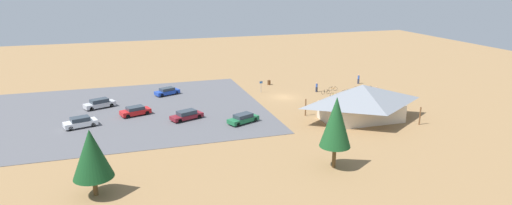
{
  "coord_description": "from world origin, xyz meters",
  "views": [
    {
      "loc": [
        27.07,
        68.93,
        20.4
      ],
      "look_at": [
        6.95,
        5.64,
        1.2
      ],
      "focal_mm": 30.64,
      "sensor_mm": 36.0,
      "label": 1
    }
  ],
  "objects_px": {
    "car_maroon_inner_stall": "(187,115)",
    "visitor_crossing_yard": "(376,91)",
    "car_silver_by_curb": "(100,104)",
    "bicycle_white_lone_west": "(370,88)",
    "bicycle_teal_yard_center": "(345,92)",
    "bicycle_green_edge_south": "(332,98)",
    "bicycle_orange_by_bin": "(333,89)",
    "bicycle_black_yard_right": "(345,98)",
    "bicycle_yellow_mid_cluster": "(334,95)",
    "trash_bin": "(269,83)",
    "car_red_front_row": "(135,111)",
    "car_green_end_stall": "(243,118)",
    "bicycle_black_lone_east": "(325,92)",
    "bicycle_red_yard_front": "(360,102)",
    "pine_midwest": "(336,122)",
    "bicycle_blue_back_row": "(355,89)",
    "bike_pavilion": "(362,100)",
    "car_blue_far_end": "(167,91)",
    "bicycle_purple_near_porch": "(352,96)",
    "visitor_near_lot": "(359,79)",
    "pine_far_west": "(92,154)",
    "bicycle_white_trailside": "(341,101)",
    "car_white_aisle_side": "(80,122)",
    "bicycle_silver_near_sign": "(355,92)",
    "visitor_by_pavilion": "(317,87)",
    "lot_sign": "(261,85)"
  },
  "relations": [
    {
      "from": "bicycle_white_lone_west",
      "to": "bicycle_red_yard_front",
      "type": "xyz_separation_m",
      "value": [
        6.23,
        7.19,
        -0.04
      ]
    },
    {
      "from": "lot_sign",
      "to": "bicycle_green_edge_south",
      "type": "height_order",
      "value": "lot_sign"
    },
    {
      "from": "bicycle_purple_near_porch",
      "to": "car_red_front_row",
      "type": "bearing_deg",
      "value": -1.82
    },
    {
      "from": "bicycle_white_lone_west",
      "to": "car_red_front_row",
      "type": "relative_size",
      "value": 0.32
    },
    {
      "from": "bicycle_orange_by_bin",
      "to": "bicycle_black_yard_right",
      "type": "relative_size",
      "value": 1.2
    },
    {
      "from": "bicycle_green_edge_south",
      "to": "visitor_crossing_yard",
      "type": "relative_size",
      "value": 0.93
    },
    {
      "from": "bicycle_green_edge_south",
      "to": "bicycle_red_yard_front",
      "type": "bearing_deg",
      "value": 135.69
    },
    {
      "from": "bicycle_yellow_mid_cluster",
      "to": "visitor_crossing_yard",
      "type": "distance_m",
      "value": 7.59
    },
    {
      "from": "bike_pavilion",
      "to": "car_maroon_inner_stall",
      "type": "distance_m",
      "value": 25.8
    },
    {
      "from": "car_silver_by_curb",
      "to": "pine_midwest",
      "type": "bearing_deg",
      "value": 128.52
    },
    {
      "from": "bicycle_teal_yard_center",
      "to": "bicycle_green_edge_south",
      "type": "height_order",
      "value": "bicycle_teal_yard_center"
    },
    {
      "from": "pine_far_west",
      "to": "car_white_aisle_side",
      "type": "xyz_separation_m",
      "value": [
        2.68,
        -21.5,
        -3.52
      ]
    },
    {
      "from": "car_silver_by_curb",
      "to": "bicycle_black_lone_east",
      "type": "bearing_deg",
      "value": 175.52
    },
    {
      "from": "car_silver_by_curb",
      "to": "visitor_near_lot",
      "type": "height_order",
      "value": "visitor_near_lot"
    },
    {
      "from": "pine_far_west",
      "to": "bicycle_black_lone_east",
      "type": "bearing_deg",
      "value": -144.21
    },
    {
      "from": "trash_bin",
      "to": "bicycle_orange_by_bin",
      "type": "height_order",
      "value": "trash_bin"
    },
    {
      "from": "car_white_aisle_side",
      "to": "car_silver_by_curb",
      "type": "height_order",
      "value": "car_silver_by_curb"
    },
    {
      "from": "bicycle_orange_by_bin",
      "to": "car_white_aisle_side",
      "type": "xyz_separation_m",
      "value": [
        43.29,
        7.74,
        0.39
      ]
    },
    {
      "from": "bicycle_white_trailside",
      "to": "visitor_near_lot",
      "type": "xyz_separation_m",
      "value": [
        -9.9,
        -11.19,
        0.59
      ]
    },
    {
      "from": "pine_far_west",
      "to": "visitor_by_pavilion",
      "type": "bearing_deg",
      "value": -141.76
    },
    {
      "from": "bicycle_green_edge_south",
      "to": "bicycle_yellow_mid_cluster",
      "type": "bearing_deg",
      "value": -125.0
    },
    {
      "from": "bicycle_black_lone_east",
      "to": "bicycle_red_yard_front",
      "type": "height_order",
      "value": "bicycle_red_yard_front"
    },
    {
      "from": "pine_far_west",
      "to": "pine_midwest",
      "type": "height_order",
      "value": "pine_midwest"
    },
    {
      "from": "car_maroon_inner_stall",
      "to": "car_silver_by_curb",
      "type": "distance_m",
      "value": 16.04
    },
    {
      "from": "car_maroon_inner_stall",
      "to": "visitor_crossing_yard",
      "type": "xyz_separation_m",
      "value": [
        -34.1,
        -3.12,
        0.17
      ]
    },
    {
      "from": "pine_midwest",
      "to": "bike_pavilion",
      "type": "bearing_deg",
      "value": -129.94
    },
    {
      "from": "bicycle_silver_near_sign",
      "to": "bicycle_yellow_mid_cluster",
      "type": "bearing_deg",
      "value": 9.1
    },
    {
      "from": "bicycle_white_trailside",
      "to": "car_blue_far_end",
      "type": "distance_m",
      "value": 30.47
    },
    {
      "from": "bicycle_teal_yard_center",
      "to": "trash_bin",
      "type": "bearing_deg",
      "value": -44.51
    },
    {
      "from": "bicycle_yellow_mid_cluster",
      "to": "bicycle_black_yard_right",
      "type": "height_order",
      "value": "bicycle_yellow_mid_cluster"
    },
    {
      "from": "bicycle_purple_near_porch",
      "to": "bicycle_green_edge_south",
      "type": "relative_size",
      "value": 0.99
    },
    {
      "from": "bicycle_red_yard_front",
      "to": "car_green_end_stall",
      "type": "bearing_deg",
      "value": 9.99
    },
    {
      "from": "pine_midwest",
      "to": "bicycle_white_trailside",
      "type": "distance_m",
      "value": 26.74
    },
    {
      "from": "bicycle_black_lone_east",
      "to": "car_silver_by_curb",
      "type": "bearing_deg",
      "value": -4.48
    },
    {
      "from": "bicycle_black_yard_right",
      "to": "car_green_end_stall",
      "type": "height_order",
      "value": "car_green_end_stall"
    },
    {
      "from": "bicycle_black_yard_right",
      "to": "visitor_near_lot",
      "type": "relative_size",
      "value": 0.77
    },
    {
      "from": "car_silver_by_curb",
      "to": "visitor_by_pavilion",
      "type": "relative_size",
      "value": 2.91
    },
    {
      "from": "bicycle_yellow_mid_cluster",
      "to": "trash_bin",
      "type": "bearing_deg",
      "value": -56.45
    },
    {
      "from": "pine_midwest",
      "to": "bicycle_blue_back_row",
      "type": "bearing_deg",
      "value": -123.78
    },
    {
      "from": "car_silver_by_curb",
      "to": "bicycle_white_lone_west",
      "type": "bearing_deg",
      "value": 176.09
    },
    {
      "from": "car_red_front_row",
      "to": "car_green_end_stall",
      "type": "height_order",
      "value": "car_red_front_row"
    },
    {
      "from": "trash_bin",
      "to": "car_maroon_inner_stall",
      "type": "xyz_separation_m",
      "value": [
        18.77,
        16.84,
        0.28
      ]
    },
    {
      "from": "bicycle_yellow_mid_cluster",
      "to": "car_blue_far_end",
      "type": "height_order",
      "value": "car_blue_far_end"
    },
    {
      "from": "bicycle_red_yard_front",
      "to": "bicycle_purple_near_porch",
      "type": "distance_m",
      "value": 3.56
    },
    {
      "from": "car_white_aisle_side",
      "to": "bicycle_red_yard_front",
      "type": "bearing_deg",
      "value": 178.22
    },
    {
      "from": "trash_bin",
      "to": "car_silver_by_curb",
      "type": "height_order",
      "value": "car_silver_by_curb"
    },
    {
      "from": "bicycle_red_yard_front",
      "to": "visitor_crossing_yard",
      "type": "distance_m",
      "value": 6.26
    },
    {
      "from": "visitor_near_lot",
      "to": "car_red_front_row",
      "type": "bearing_deg",
      "value": 10.41
    },
    {
      "from": "bicycle_black_lone_east",
      "to": "visitor_near_lot",
      "type": "xyz_separation_m",
      "value": [
        -9.74,
        -5.18,
        0.63
      ]
    },
    {
      "from": "bicycle_silver_near_sign",
      "to": "visitor_crossing_yard",
      "type": "xyz_separation_m",
      "value": [
        -2.82,
        2.46,
        0.53
      ]
    }
  ]
}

